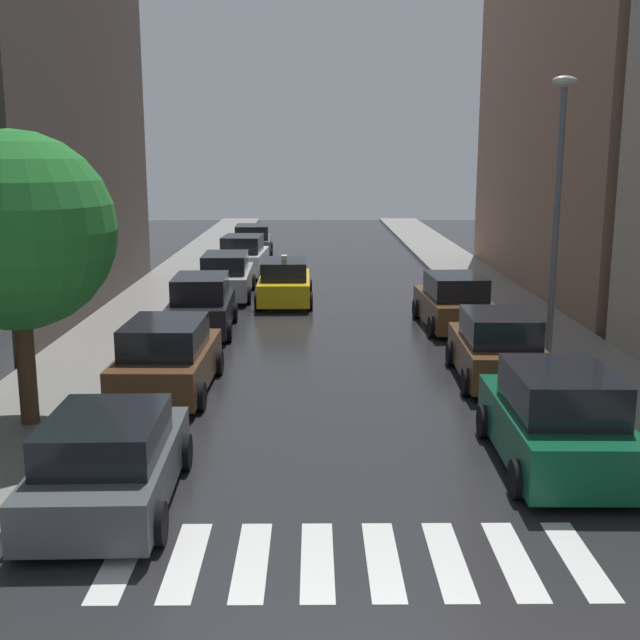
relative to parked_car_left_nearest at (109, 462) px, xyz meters
The scene contains 18 objects.
ground_plane 19.15m from the parked_car_left_nearest, 78.81° to the left, with size 28.00×72.00×0.04m, color #252528.
sidewalk_left 18.98m from the parked_car_left_nearest, 98.44° to the left, with size 3.00×72.00×0.15m, color gray.
sidewalk_right 21.38m from the parked_car_left_nearest, 61.44° to the left, with size 3.00×72.00×0.15m, color gray.
crosswalk_stripes 4.18m from the parked_car_left_nearest, 25.72° to the right, with size 6.75×2.20×0.01m.
building_left_mid 18.79m from the parked_car_left_nearest, 113.97° to the left, with size 6.00×16.25×12.70m, color #564C47.
building_right_mid 27.54m from the parked_car_left_nearest, 54.74° to the left, with size 6.00×18.60×22.33m, color #8C6B56.
parked_car_left_nearest is the anchor object (origin of this frame).
parked_car_left_second 6.12m from the parked_car_left_nearest, 91.75° to the left, with size 2.21×4.38×1.72m.
parked_car_left_third 12.52m from the parked_car_left_nearest, 91.24° to the left, with size 2.13×4.36×1.80m.
parked_car_left_fourth 18.69m from the parked_car_left_nearest, 90.55° to the left, with size 2.15×4.82×1.71m.
parked_car_left_fifth 24.37m from the parked_car_left_nearest, 90.01° to the left, with size 2.30×4.40×1.82m.
parked_car_left_sixth 30.82m from the parked_car_left_nearest, 90.14° to the left, with size 2.33×4.58×1.72m.
parked_car_right_nearest 7.67m from the parked_car_left_nearest, 11.71° to the left, with size 2.21×4.29×1.82m.
parked_car_right_second 10.44m from the parked_car_left_nearest, 42.37° to the left, with size 2.16×4.06×1.72m.
parked_car_right_third 15.19m from the parked_car_left_nearest, 59.56° to the left, with size 2.24×4.36×1.72m.
taxi_midroad 17.54m from the parked_car_left_nearest, 83.02° to the left, with size 2.11×4.38×1.81m.
street_tree_left 5.45m from the parked_car_left_nearest, 125.21° to the left, with size 3.84×3.84×5.79m.
lamp_post_right 12.76m from the parked_car_left_nearest, 40.92° to the left, with size 0.60×0.28×7.16m.
Camera 1 is at (-0.49, -6.54, 5.48)m, focal length 44.62 mm.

